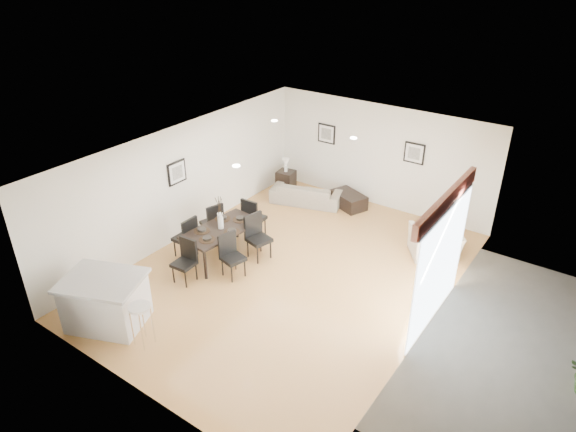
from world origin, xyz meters
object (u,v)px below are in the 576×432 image
Objects in this scene: dining_table at (221,231)px; dining_chair_head at (186,258)px; sofa at (306,194)px; kitchen_island at (106,301)px; dining_chair_foot at (252,216)px; side_table at (286,181)px; coffee_table at (349,200)px; bar_stool at (140,311)px; dining_chair_wnear at (187,235)px; dining_chair_efar at (256,234)px; armchair at (435,243)px; dining_chair_enear at (231,253)px; dining_chair_wfar at (213,220)px.

dining_table is 1.95× the size of dining_chair_head.
kitchen_island is at bearing 70.52° from sofa.
dining_chair_foot is 2.66m from side_table.
kitchen_island reaches higher than dining_table.
bar_stool is at bearing -69.99° from coffee_table.
dining_chair_wnear is at bearing 62.77° from sofa.
kitchen_island is at bearing -78.11° from coffee_table.
dining_chair_efar reaches higher than dining_chair_head.
dining_chair_head is 1.84m from kitchen_island.
dining_chair_wnear is 1.62× the size of side_table.
coffee_table is 6.69m from bar_stool.
dining_chair_head is 2.15m from dining_chair_foot.
sofa is 3.11× the size of side_table.
armchair is (3.78, -0.59, 0.06)m from sofa.
coffee_table is 1.91m from side_table.
dining_table is 1.91× the size of dining_chair_enear.
coffee_table is at bearing -57.09° from armchair.
bar_stool is (0.15, -3.36, 0.13)m from dining_chair_efar.
dining_chair_head is 4.97m from coffee_table.
kitchen_island is at bearing 9.68° from dining_chair_wnear.
dining_table is at bearing -77.20° from side_table.
side_table is at bearing 96.12° from dining_chair_head.
bar_stool is at bearing 25.21° from armchair.
dining_chair_foot is (0.00, 1.07, -0.09)m from dining_table.
kitchen_island is at bearing -178.55° from dining_chair_efar.
armchair is at bearing -31.81° from dining_chair_enear.
kitchen_island is at bearing -84.58° from side_table.
dining_chair_wfar is 0.96× the size of dining_chair_foot.
dining_chair_wnear is 1.03× the size of coffee_table.
dining_chair_efar is 3.36m from bar_stool.
dining_chair_wfar reaches higher than sofa.
dining_chair_wnear is 0.96× the size of dining_chair_efar.
sofa is 1.84× the size of dining_chair_efar.
dining_chair_wfar reaches higher than bar_stool.
dining_chair_wnear is (-0.61, -0.43, -0.11)m from dining_table.
dining_chair_efar is 3.36m from coffee_table.
dining_table is 2.91m from kitchen_island.
bar_stool reaches higher than dining_table.
kitchen_island reaches higher than dining_chair_wfar.
sofa is at bearing -176.70° from dining_chair_wfar.
dining_chair_efar is at bearing 108.47° from dining_chair_wfar.
dining_table is at bearing 85.99° from dining_chair_head.
dining_chair_wfar reaches higher than coffee_table.
sofa is at bearing 26.05° from dining_chair_efar.
coffee_table is 0.56× the size of kitchen_island.
sofa is 1.95× the size of dining_chair_wfar.
dining_chair_wnear reaches higher than coffee_table.
dining_chair_efar is 1.25× the size of bar_stool.
dining_chair_wnear is 1.03× the size of dining_chair_enear.
kitchen_island is (-0.20, -2.90, -0.16)m from dining_table.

